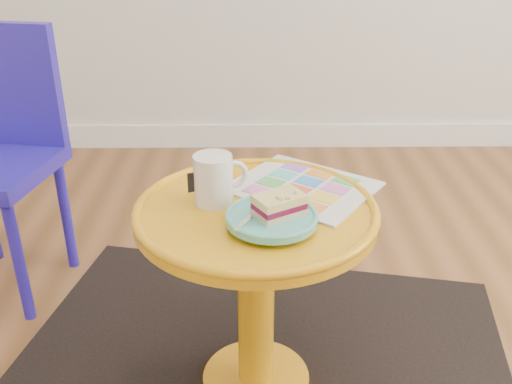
{
  "coord_description": "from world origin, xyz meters",
  "views": [
    {
      "loc": [
        -0.62,
        -0.76,
        1.09
      ],
      "look_at": [
        -0.6,
        0.34,
        0.55
      ],
      "focal_mm": 40.0,
      "sensor_mm": 36.0,
      "label": 1
    }
  ],
  "objects_px": {
    "newspaper": "(303,187)",
    "plate": "(272,219)",
    "side_table": "(256,263)",
    "mug": "(214,178)"
  },
  "relations": [
    {
      "from": "newspaper",
      "to": "plate",
      "type": "xyz_separation_m",
      "value": [
        -0.08,
        -0.18,
        0.02
      ]
    },
    {
      "from": "side_table",
      "to": "mug",
      "type": "height_order",
      "value": "mug"
    },
    {
      "from": "side_table",
      "to": "mug",
      "type": "relative_size",
      "value": 4.42
    },
    {
      "from": "plate",
      "to": "mug",
      "type": "bearing_deg",
      "value": 137.57
    },
    {
      "from": "side_table",
      "to": "plate",
      "type": "bearing_deg",
      "value": -68.83
    },
    {
      "from": "side_table",
      "to": "newspaper",
      "type": "xyz_separation_m",
      "value": [
        0.11,
        0.1,
        0.15
      ]
    },
    {
      "from": "plate",
      "to": "newspaper",
      "type": "bearing_deg",
      "value": 66.57
    },
    {
      "from": "mug",
      "to": "plate",
      "type": "height_order",
      "value": "mug"
    },
    {
      "from": "plate",
      "to": "side_table",
      "type": "bearing_deg",
      "value": 111.17
    },
    {
      "from": "side_table",
      "to": "mug",
      "type": "xyz_separation_m",
      "value": [
        -0.09,
        0.03,
        0.2
      ]
    }
  ]
}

